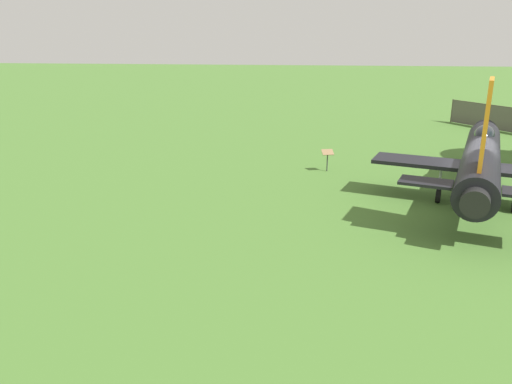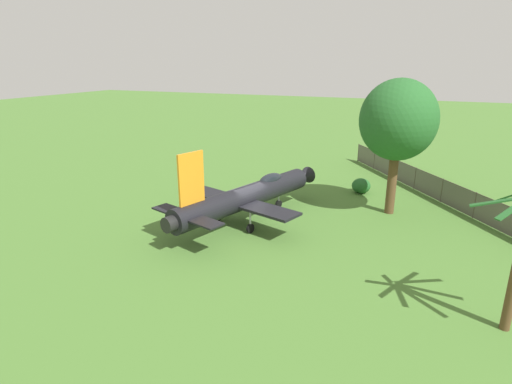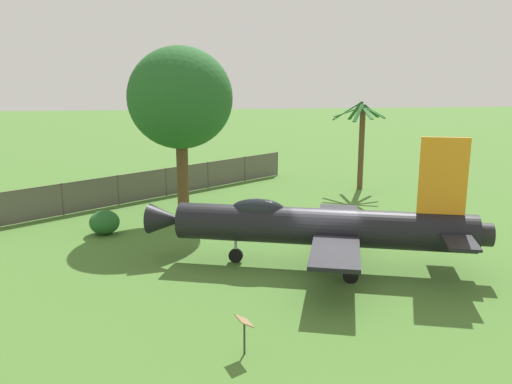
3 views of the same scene
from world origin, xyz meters
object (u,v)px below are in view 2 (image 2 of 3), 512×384
object	(u,v)px
display_jet	(249,195)
shrub_near_fence	(361,186)
shade_tree	(398,121)
info_plaque	(193,184)

from	to	relation	value
display_jet	shrub_near_fence	xyz separation A→B (m)	(-9.16, 5.95, -1.20)
display_jet	shade_tree	distance (m)	11.10
shrub_near_fence	info_plaque	distance (m)	13.63
shade_tree	shrub_near_fence	size ratio (longest dim) A/B	6.21
shrub_near_fence	info_plaque	xyz separation A→B (m)	(5.54, -12.45, 0.25)
info_plaque	shade_tree	bearing A→B (deg)	96.11
display_jet	shade_tree	size ratio (longest dim) A/B	1.46
shade_tree	info_plaque	world-z (taller)	shade_tree
shade_tree	shrub_near_fence	distance (m)	7.58
shrub_near_fence	info_plaque	world-z (taller)	shrub_near_fence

